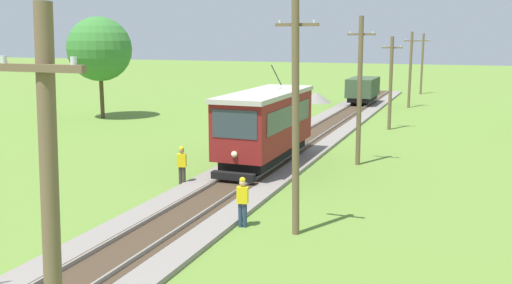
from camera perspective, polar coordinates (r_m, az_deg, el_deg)
The scene contains 12 objects.
red_tram at distance 28.06m, azimuth 0.99°, elevation 1.83°, with size 2.60×8.54×4.79m.
freight_car at distance 54.33m, azimuth 10.79°, elevation 5.28°, with size 2.40×5.20×2.31m.
utility_pole_foreground at distance 8.20m, azimuth -20.00°, elevation -11.03°, with size 1.40×0.57×6.97m.
utility_pole_near_tram at distance 17.96m, azimuth 4.04°, elevation 2.60°, with size 1.40×0.64×7.81m.
utility_pole_mid at distance 28.68m, azimuth 10.47°, elevation 5.18°, with size 1.40×0.55×7.50m.
utility_pole_far at distance 40.36m, azimuth 13.51°, elevation 5.91°, with size 1.40×0.56×6.52m.
utility_pole_distant at distance 53.59m, azimuth 15.39°, elevation 7.16°, with size 1.40×0.28×6.92m.
utility_pole_horizon at distance 66.67m, azimuth 16.50°, elevation 7.68°, with size 1.40×0.32×6.82m.
gravel_pile at distance 56.46m, azimuth 6.12°, elevation 4.54°, with size 3.09×3.09×1.03m, color gray.
track_worker at distance 19.42m, azimuth -1.37°, elevation -5.87°, with size 0.42×0.31×1.78m.
second_worker at distance 24.93m, azimuth -7.53°, elevation -2.22°, with size 0.43×0.34×1.78m.
tree_right_near at distance 46.60m, azimuth -15.60°, elevation 9.06°, with size 5.07×5.07×8.04m.
Camera 1 is at (9.38, -7.18, 6.53)m, focal length 39.42 mm.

